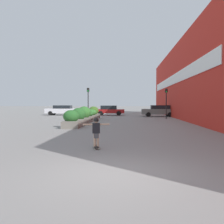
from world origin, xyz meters
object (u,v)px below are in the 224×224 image
skateboarder (96,129)px  traffic_light_right (166,98)px  car_leftmost (198,110)px  car_center_left (62,110)px  skateboard (96,147)px  car_center_right (159,111)px  car_rightmost (110,110)px  traffic_light_left (88,98)px

skateboarder → traffic_light_right: (5.75, 19.56, 1.62)m
car_leftmost → car_center_left: (-20.29, 1.11, -0.04)m
skateboarder → skateboard: bearing=-101.6°
car_center_right → car_rightmost: bearing=67.5°
skateboarder → car_center_right: car_center_right is taller
skateboard → car_rightmost: size_ratio=0.17×
car_center_left → car_center_right: size_ratio=1.02×
skateboarder → car_leftmost: car_leftmost is taller
traffic_light_right → skateboarder: bearing=-106.4°
car_center_right → car_leftmost: bearing=-72.8°
skateboarder → car_rightmost: (-1.50, 27.76, -0.00)m
car_rightmost → traffic_light_left: 8.11m
car_leftmost → car_rightmost: bearing=-94.9°
skateboard → skateboarder: (0.00, 0.00, 0.72)m
skateboarder → car_rightmost: 27.80m
skateboard → car_rightmost: bearing=81.5°
traffic_light_right → car_center_right: bearing=92.3°
skateboarder → car_center_left: bearing=96.1°
skateboarder → car_center_left: car_center_left is taller
skateboard → car_center_right: bearing=65.8°
car_center_left → car_rightmost: bearing=-90.1°
skateboarder → car_leftmost: (11.41, 26.65, 0.05)m
car_center_left → traffic_light_left: traffic_light_left is taller
skateboarder → car_center_left: 29.15m
traffic_light_left → traffic_light_right: (9.31, -0.54, -0.09)m
car_center_right → car_rightmost: size_ratio=1.06×
car_leftmost → car_center_left: 20.32m
skateboarder → car_rightmost: car_rightmost is taller
skateboarder → car_center_right: 25.44m
traffic_light_left → car_rightmost: bearing=74.9°
skateboard → skateboarder: bearing=78.4°
car_leftmost → traffic_light_right: bearing=-38.6°
skateboard → skateboarder: size_ratio=0.64×
traffic_light_left → traffic_light_right: size_ratio=1.04×
car_center_right → traffic_light_right: size_ratio=1.31×
car_leftmost → traffic_light_right: size_ratio=1.10×
car_rightmost → traffic_light_right: bearing=41.5°
traffic_light_right → car_rightmost: bearing=131.5°
skateboard → traffic_light_left: traffic_light_left is taller
car_center_right → skateboard: bearing=167.4°
car_rightmost → traffic_light_left: bearing=-15.1°
skateboard → car_center_left: size_ratio=0.16×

